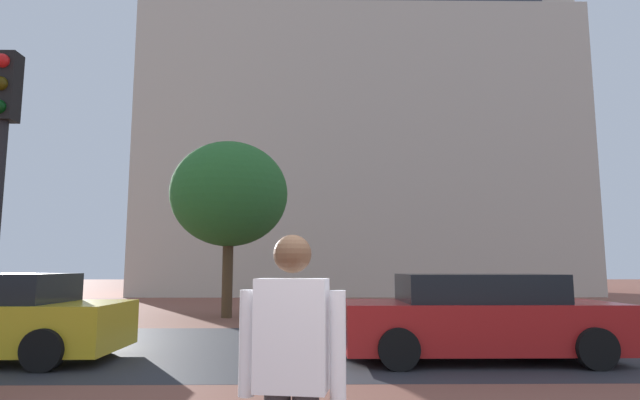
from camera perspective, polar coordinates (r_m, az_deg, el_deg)
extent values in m
plane|color=brown|center=(12.41, 0.66, -14.61)|extent=(120.00, 120.00, 0.00)
cube|color=#2D2D33|center=(10.56, 0.93, -15.86)|extent=(120.00, 6.56, 0.00)
cube|color=beige|center=(33.95, 4.09, 4.10)|extent=(25.66, 10.75, 16.70)
cube|color=#38424C|center=(37.07, 3.95, 18.72)|extent=(23.61, 9.89, 2.40)
cube|color=beige|center=(36.65, 8.69, 15.98)|extent=(4.67, 4.67, 32.18)
cylinder|color=beige|center=(31.50, -16.48, 7.60)|extent=(2.80, 2.80, 19.15)
cylinder|color=beige|center=(33.65, 24.47, 8.02)|extent=(2.80, 2.80, 20.30)
cube|color=white|center=(3.02, -3.11, -14.50)|extent=(0.43, 0.28, 0.62)
cylinder|color=white|center=(2.98, 1.97, -15.55)|extent=(0.09, 0.09, 0.59)
cylinder|color=white|center=(3.09, -8.02, -15.22)|extent=(0.09, 0.09, 0.59)
cube|color=black|center=(3.11, -2.73, -13.92)|extent=(0.30, 0.18, 0.40)
sphere|color=brown|center=(3.00, -3.05, -5.92)|extent=(0.22, 0.22, 0.22)
cube|color=red|center=(9.48, 16.95, -13.03)|extent=(4.58, 1.84, 0.79)
cube|color=black|center=(9.44, 16.80, -9.23)|extent=(2.57, 1.62, 0.47)
cylinder|color=black|center=(10.90, 23.29, -13.32)|extent=(0.64, 0.22, 0.64)
cylinder|color=black|center=(9.25, 28.05, -14.21)|extent=(0.64, 0.22, 0.64)
cylinder|color=black|center=(10.08, 6.88, -14.38)|extent=(0.64, 0.22, 0.64)
cylinder|color=black|center=(8.28, 8.63, -15.88)|extent=(0.64, 0.22, 0.64)
cylinder|color=black|center=(10.81, -23.42, -13.37)|extent=(0.64, 0.22, 0.64)
cylinder|color=black|center=(9.10, -28.12, -14.33)|extent=(0.64, 0.22, 0.64)
cube|color=black|center=(7.90, -31.17, 10.57)|extent=(0.28, 0.24, 0.90)
sphere|color=red|center=(7.89, -31.50, 12.91)|extent=(0.18, 0.18, 0.18)
sphere|color=#3C3306|center=(7.80, -31.66, 10.84)|extent=(0.18, 0.18, 0.18)
cylinder|color=#4C3823|center=(16.81, -10.14, -8.51)|extent=(0.34, 0.34, 2.41)
ellipsoid|color=#2D6B2D|center=(16.97, -9.93, 0.66)|extent=(3.75, 3.75, 3.38)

